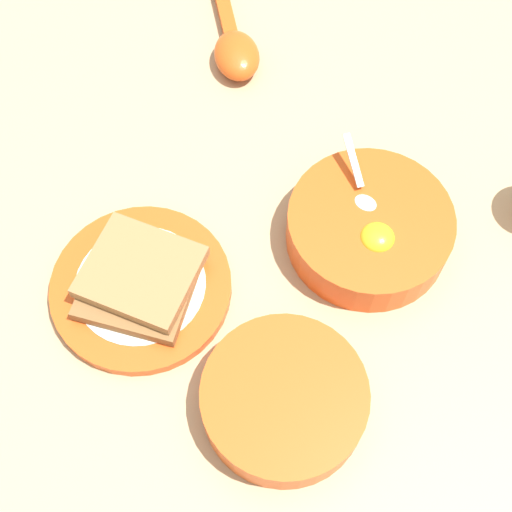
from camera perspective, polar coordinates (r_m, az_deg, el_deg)
The scene contains 6 objects.
ground_plane at distance 0.79m, azimuth 6.76°, elevation 6.78°, with size 3.00×3.00×0.00m, color tan.
egg_bowl at distance 0.73m, azimuth 9.03°, elevation 2.26°, with size 0.17×0.17×0.07m.
toast_plate at distance 0.71m, azimuth -9.17°, elevation -2.47°, with size 0.18×0.18×0.01m.
toast_sandwich at distance 0.69m, azimuth -9.29°, elevation -1.81°, with size 0.13×0.13×0.03m.
soup_spoon at distance 0.87m, azimuth -1.73°, elevation 16.37°, with size 0.15×0.14×0.03m.
congee_bowl at distance 0.65m, azimuth 2.26°, elevation -11.35°, with size 0.15×0.15×0.04m.
Camera 1 is at (-0.18, 0.41, 0.65)m, focal length 50.00 mm.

